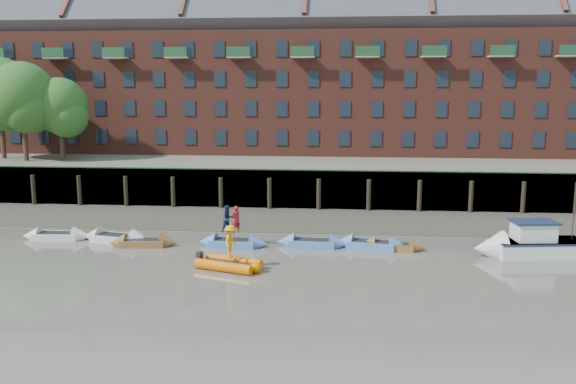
# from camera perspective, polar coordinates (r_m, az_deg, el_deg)

# --- Properties ---
(ground) EXTENTS (220.00, 220.00, 0.00)m
(ground) POSITION_cam_1_polar(r_m,az_deg,el_deg) (28.60, -3.07, -10.48)
(ground) COLOR #655E56
(ground) RESTS_ON ground
(foreshore) EXTENTS (110.00, 8.00, 0.50)m
(foreshore) POSITION_cam_1_polar(r_m,az_deg,el_deg) (45.79, 0.18, -2.65)
(foreshore) COLOR #3D382F
(foreshore) RESTS_ON ground
(mud_band) EXTENTS (110.00, 1.60, 0.10)m
(mud_band) POSITION_cam_1_polar(r_m,az_deg,el_deg) (42.49, -0.23, -3.64)
(mud_band) COLOR #4C4336
(mud_band) RESTS_ON ground
(river_wall) EXTENTS (110.00, 1.23, 3.30)m
(river_wall) POSITION_cam_1_polar(r_m,az_deg,el_deg) (49.77, 0.62, 0.24)
(river_wall) COLOR #2D2A26
(river_wall) RESTS_ON ground
(bank_terrace) EXTENTS (110.00, 28.00, 3.20)m
(bank_terrace) POSITION_cam_1_polar(r_m,az_deg,el_deg) (63.20, 1.62, 2.31)
(bank_terrace) COLOR #5E594D
(bank_terrace) RESTS_ON ground
(apartment_terrace) EXTENTS (80.60, 15.56, 20.98)m
(apartment_terrace) POSITION_cam_1_polar(r_m,az_deg,el_deg) (63.70, 1.73, 12.49)
(apartment_terrace) COLOR brown
(apartment_terrace) RESTS_ON bank_terrace
(tree_cluster) EXTENTS (11.76, 7.74, 9.40)m
(tree_cluster) POSITION_cam_1_polar(r_m,az_deg,el_deg) (61.46, -23.76, 8.20)
(tree_cluster) COLOR #3A281C
(tree_cluster) RESTS_ON bank_terrace
(rowboat_0) EXTENTS (4.58, 1.62, 1.31)m
(rowboat_0) POSITION_cam_1_polar(r_m,az_deg,el_deg) (42.87, -20.83, -3.87)
(rowboat_0) COLOR silver
(rowboat_0) RESTS_ON ground
(rowboat_1) EXTENTS (4.96, 2.33, 1.39)m
(rowboat_1) POSITION_cam_1_polar(r_m,az_deg,el_deg) (40.98, -15.77, -4.18)
(rowboat_1) COLOR silver
(rowboat_1) RESTS_ON ground
(rowboat_2) EXTENTS (4.39, 1.65, 1.24)m
(rowboat_2) POSITION_cam_1_polar(r_m,az_deg,el_deg) (39.51, -13.42, -4.64)
(rowboat_2) COLOR brown
(rowboat_2) RESTS_ON ground
(rowboat_3) EXTENTS (4.51, 1.57, 1.29)m
(rowboat_3) POSITION_cam_1_polar(r_m,az_deg,el_deg) (38.52, -5.17, -4.76)
(rowboat_3) COLOR #4F76C0
(rowboat_3) RESTS_ON ground
(rowboat_4) EXTENTS (4.53, 1.55, 1.30)m
(rowboat_4) POSITION_cam_1_polar(r_m,az_deg,el_deg) (38.37, 2.26, -4.79)
(rowboat_4) COLOR #4F76C0
(rowboat_4) RESTS_ON ground
(rowboat_5) EXTENTS (4.75, 2.14, 1.33)m
(rowboat_5) POSITION_cam_1_polar(r_m,az_deg,el_deg) (38.29, 7.78, -4.90)
(rowboat_5) COLOR #4F76C0
(rowboat_5) RESTS_ON ground
(rowboat_6) EXTENTS (4.23, 1.73, 1.19)m
(rowboat_6) POSITION_cam_1_polar(r_m,az_deg,el_deg) (38.20, 9.70, -5.02)
(rowboat_6) COLOR brown
(rowboat_6) RESTS_ON ground
(rib_tender) EXTENTS (3.82, 2.76, 0.64)m
(rib_tender) POSITION_cam_1_polar(r_m,az_deg,el_deg) (33.87, -5.34, -6.74)
(rib_tender) COLOR #E96401
(rib_tender) RESTS_ON ground
(motor_launch) EXTENTS (6.81, 2.99, 2.72)m
(motor_launch) POSITION_cam_1_polar(r_m,az_deg,el_deg) (38.72, 21.00, -4.61)
(motor_launch) COLOR silver
(motor_launch) RESTS_ON ground
(person_rower_a) EXTENTS (0.74, 0.74, 1.73)m
(person_rower_a) POSITION_cam_1_polar(r_m,az_deg,el_deg) (38.14, -4.91, -2.58)
(person_rower_a) COLOR maroon
(person_rower_a) RESTS_ON rowboat_3
(person_rower_b) EXTENTS (1.07, 1.04, 1.74)m
(person_rower_b) POSITION_cam_1_polar(r_m,az_deg,el_deg) (38.38, -5.65, -2.51)
(person_rower_b) COLOR #19233F
(person_rower_b) RESTS_ON rowboat_3
(person_rib_crew) EXTENTS (0.84, 1.28, 1.85)m
(person_rib_crew) POSITION_cam_1_polar(r_m,az_deg,el_deg) (33.65, -5.38, -4.64)
(person_rib_crew) COLOR orange
(person_rib_crew) RESTS_ON rib_tender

